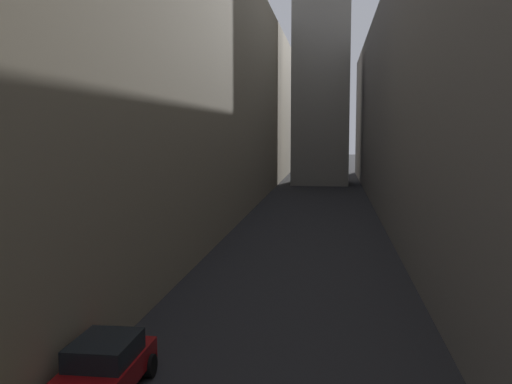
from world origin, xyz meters
name	(u,v)px	position (x,y,z in m)	size (l,w,h in m)	color
ground_plane	(310,224)	(0.00, 48.00, 0.00)	(264.00, 264.00, 0.00)	#232326
building_block_left	(148,89)	(-13.32, 50.00, 10.54)	(15.64, 108.00, 21.09)	gray
building_block_right	(486,104)	(13.19, 50.00, 9.17)	(15.39, 108.00, 18.34)	slate
parked_car_left_third	(103,368)	(-4.40, 17.86, 0.81)	(1.94, 4.23, 1.57)	maroon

